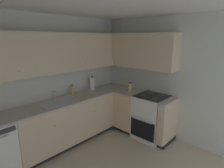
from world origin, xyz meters
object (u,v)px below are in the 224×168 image
at_px(oven_range, 151,117).
at_px(oil_bottle, 130,87).
at_px(soap_bottle, 72,90).
at_px(paper_towel_roll, 92,84).

xyz_separation_m(oven_range, oil_bottle, (-0.02, 0.56, 0.54)).
relative_size(oven_range, soap_bottle, 4.87).
bearing_deg(soap_bottle, oven_range, -50.59).
relative_size(soap_bottle, oil_bottle, 1.05).
bearing_deg(oven_range, soap_bottle, 129.41).
relative_size(soap_bottle, paper_towel_roll, 0.64).
relative_size(paper_towel_roll, oil_bottle, 1.65).
bearing_deg(oven_range, oil_bottle, 91.95).
relative_size(oven_range, paper_towel_roll, 3.11).
xyz_separation_m(soap_bottle, oil_bottle, (1.03, -0.72, -0.00)).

